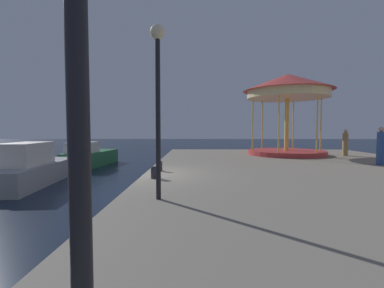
% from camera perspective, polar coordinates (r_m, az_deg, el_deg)
% --- Properties ---
extents(ground_plane, '(120.00, 120.00, 0.00)m').
position_cam_1_polar(ground_plane, '(10.75, -10.08, -10.43)').
color(ground_plane, black).
extents(quay_dock, '(14.60, 25.20, 0.80)m').
position_cam_1_polar(quay_dock, '(11.74, 27.92, -7.60)').
color(quay_dock, gray).
rests_on(quay_dock, ground).
extents(motorboat_grey, '(2.50, 6.15, 1.92)m').
position_cam_1_polar(motorboat_grey, '(14.38, -31.04, -4.53)').
color(motorboat_grey, gray).
rests_on(motorboat_grey, ground).
extents(motorboat_green, '(2.35, 5.04, 1.68)m').
position_cam_1_polar(motorboat_green, '(19.74, -20.90, -2.50)').
color(motorboat_green, '#236638').
rests_on(motorboat_green, ground).
extents(carousel, '(5.87, 5.87, 5.40)m').
position_cam_1_polar(carousel, '(19.25, 19.63, 9.89)').
color(carousel, '#B23333').
rests_on(carousel, quay_dock).
extents(lamp_post_mid_promenade, '(0.36, 0.36, 4.20)m').
position_cam_1_polar(lamp_post_mid_promenade, '(6.64, -7.29, 13.26)').
color(lamp_post_mid_promenade, black).
rests_on(lamp_post_mid_promenade, quay_dock).
extents(bollard_south, '(0.24, 0.24, 0.40)m').
position_cam_1_polar(bollard_south, '(9.47, -8.03, -6.08)').
color(bollard_south, '#2D2D33').
rests_on(bollard_south, quay_dock).
extents(bollard_center, '(0.24, 0.24, 0.40)m').
position_cam_1_polar(bollard_center, '(11.14, -6.95, -4.69)').
color(bollard_center, '#2D2D33').
rests_on(bollard_center, quay_dock).
extents(bollard_north, '(0.24, 0.24, 0.40)m').
position_cam_1_polar(bollard_north, '(9.49, -7.88, -6.06)').
color(bollard_north, '#2D2D33').
rests_on(bollard_north, quay_dock).
extents(person_by_the_water, '(0.34, 0.34, 1.71)m').
position_cam_1_polar(person_by_the_water, '(19.93, 29.84, 0.10)').
color(person_by_the_water, '#937A4C').
rests_on(person_by_the_water, quay_dock).
extents(person_far_corner, '(0.34, 0.34, 1.83)m').
position_cam_1_polar(person_far_corner, '(15.68, 35.22, -0.56)').
color(person_far_corner, '#2D4C8C').
rests_on(person_far_corner, quay_dock).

